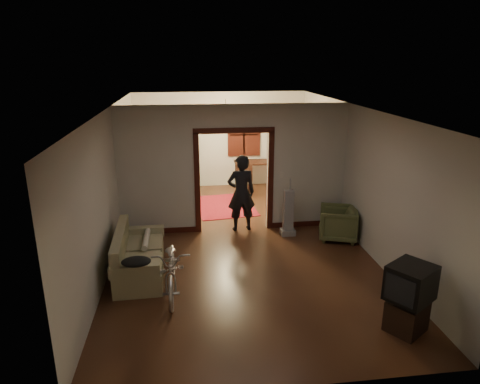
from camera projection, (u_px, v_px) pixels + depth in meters
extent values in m
cube|color=#341B10|center=(238.00, 242.00, 9.06)|extent=(5.00, 8.50, 0.01)
cube|color=white|center=(238.00, 108.00, 8.22)|extent=(5.00, 8.50, 0.01)
cube|color=beige|center=(220.00, 140.00, 12.66)|extent=(5.00, 0.02, 2.80)
cube|color=beige|center=(111.00, 183.00, 8.33)|extent=(0.02, 8.50, 2.80)
cube|color=beige|center=(356.00, 174.00, 8.95)|extent=(0.02, 8.50, 2.80)
cube|color=beige|center=(234.00, 169.00, 9.35)|extent=(5.00, 0.14, 2.80)
cube|color=#34110C|center=(234.00, 182.00, 9.44)|extent=(1.74, 0.20, 2.32)
cube|color=black|center=(244.00, 135.00, 12.66)|extent=(0.98, 0.06, 1.28)
sphere|color=#FFE0A5|center=(226.00, 115.00, 10.72)|extent=(0.24, 0.24, 0.24)
cube|color=silver|center=(281.00, 175.00, 9.45)|extent=(0.08, 0.01, 0.12)
cube|color=#7B7852|center=(140.00, 252.00, 7.62)|extent=(0.86, 1.81, 0.82)
cylinder|color=beige|center=(146.00, 239.00, 7.88)|extent=(0.10, 0.83, 0.10)
ellipsoid|color=black|center=(136.00, 262.00, 6.68)|extent=(0.46, 0.34, 0.13)
imported|color=silver|center=(172.00, 267.00, 7.01)|extent=(0.60, 1.69, 0.89)
imported|color=#545D34|center=(338.00, 223.00, 9.11)|extent=(0.97, 0.96, 0.71)
cube|color=black|center=(406.00, 316.00, 6.06)|extent=(0.66, 0.65, 0.45)
cube|color=black|center=(411.00, 283.00, 5.90)|extent=(0.78, 0.76, 0.51)
cube|color=gray|center=(288.00, 213.00, 9.28)|extent=(0.37, 0.32, 1.02)
imported|color=black|center=(241.00, 193.00, 9.46)|extent=(0.67, 0.48, 1.73)
cube|color=maroon|center=(224.00, 206.00, 11.23)|extent=(1.66, 2.06, 0.01)
cube|color=black|center=(182.00, 161.00, 12.37)|extent=(0.88, 0.52, 1.73)
sphere|color=#1E5972|center=(180.00, 124.00, 12.05)|extent=(0.27, 0.27, 0.27)
cube|color=black|center=(253.00, 175.00, 12.65)|extent=(1.10, 0.62, 0.81)
cube|color=black|center=(244.00, 180.00, 11.95)|extent=(0.46, 0.46, 0.94)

